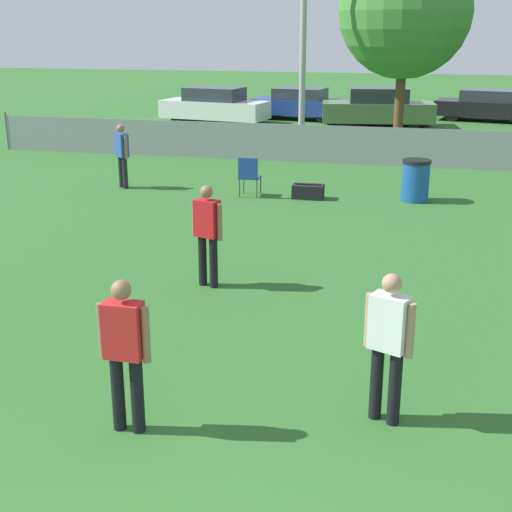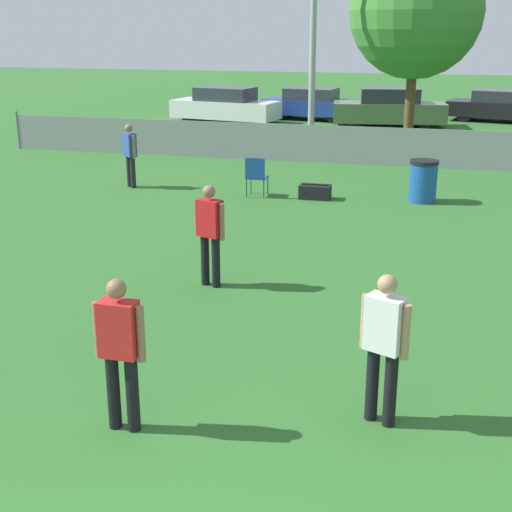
# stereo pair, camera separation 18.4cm
# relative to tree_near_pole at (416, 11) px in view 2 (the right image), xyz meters

# --- Properties ---
(fence_backline) EXTENTS (23.75, 0.07, 1.21)m
(fence_backline) POSITION_rel_tree_near_pole_xyz_m (-0.48, -3.70, -3.75)
(fence_backline) COLOR gray
(fence_backline) RESTS_ON ground_plane
(tree_near_pole) EXTENTS (4.25, 4.25, 6.43)m
(tree_near_pole) POSITION_rel_tree_near_pole_xyz_m (0.00, 0.00, 0.00)
(tree_near_pole) COLOR brown
(tree_near_pole) RESTS_ON ground_plane
(player_thrower_red) EXTENTS (0.51, 0.32, 1.60)m
(player_thrower_red) POSITION_rel_tree_near_pole_xyz_m (-2.19, -14.47, -3.39)
(player_thrower_red) COLOR black
(player_thrower_red) RESTS_ON ground_plane
(player_defender_red) EXTENTS (0.53, 0.22, 1.60)m
(player_defender_red) POSITION_rel_tree_near_pole_xyz_m (-1.74, -18.62, -3.39)
(player_defender_red) COLOR black
(player_defender_red) RESTS_ON ground_plane
(player_receiver_white) EXTENTS (0.50, 0.35, 1.60)m
(player_receiver_white) POSITION_rel_tree_near_pole_xyz_m (0.73, -17.85, -3.39)
(player_receiver_white) COLOR black
(player_receiver_white) RESTS_ON ground_plane
(spectator_in_blue) EXTENTS (0.42, 0.39, 1.57)m
(spectator_in_blue) POSITION_rel_tree_near_pole_xyz_m (-6.32, -8.21, -3.41)
(spectator_in_blue) COLOR black
(spectator_in_blue) RESTS_ON ground_plane
(frisbee_disc) EXTENTS (0.28, 0.28, 0.03)m
(frisbee_disc) POSITION_rel_tree_near_pole_xyz_m (-2.66, -16.55, -4.28)
(frisbee_disc) COLOR yellow
(frisbee_disc) RESTS_ON ground_plane
(folding_chair_sideline) EXTENTS (0.47, 0.47, 0.94)m
(folding_chair_sideline) POSITION_rel_tree_near_pole_xyz_m (-3.03, -8.44, -3.76)
(folding_chair_sideline) COLOR #333338
(folding_chair_sideline) RESTS_ON ground_plane
(trash_bin) EXTENTS (0.65, 0.65, 0.96)m
(trash_bin) POSITION_rel_tree_near_pole_xyz_m (0.78, -7.95, -3.81)
(trash_bin) COLOR #194C99
(trash_bin) RESTS_ON ground_plane
(gear_bag_sideline) EXTENTS (0.72, 0.40, 0.35)m
(gear_bag_sideline) POSITION_rel_tree_near_pole_xyz_m (-1.65, -8.28, -4.13)
(gear_bag_sideline) COLOR black
(gear_bag_sideline) RESTS_ON ground_plane
(parked_car_white) EXTENTS (4.65, 2.41, 1.43)m
(parked_car_white) POSITION_rel_tree_near_pole_xyz_m (-7.72, 4.43, -3.62)
(parked_car_white) COLOR black
(parked_car_white) RESTS_ON ground_plane
(parked_car_blue) EXTENTS (4.22, 2.24, 1.33)m
(parked_car_blue) POSITION_rel_tree_near_pole_xyz_m (-4.44, 6.24, -3.63)
(parked_car_blue) COLOR black
(parked_car_blue) RESTS_ON ground_plane
(parked_car_olive) EXTENTS (4.60, 2.34, 1.51)m
(parked_car_olive) POSITION_rel_tree_near_pole_xyz_m (-1.03, 4.86, -3.58)
(parked_car_olive) COLOR black
(parked_car_olive) RESTS_ON ground_plane
(parked_car_dark) EXTENTS (4.47, 2.47, 1.29)m
(parked_car_dark) POSITION_rel_tree_near_pole_xyz_m (3.37, 7.55, -3.65)
(parked_car_dark) COLOR black
(parked_car_dark) RESTS_ON ground_plane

